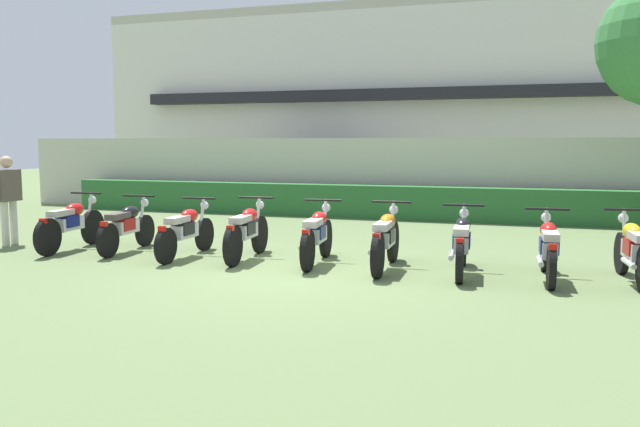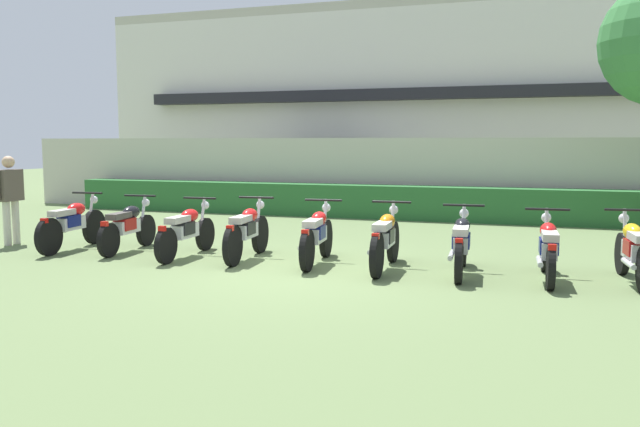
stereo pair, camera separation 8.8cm
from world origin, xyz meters
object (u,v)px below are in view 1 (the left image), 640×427
object	(u,v)px
motorcycle_in_row_1	(127,226)
inspector_person	(8,193)
motorcycle_in_row_4	(317,235)
parked_car	(307,173)
motorcycle_in_row_3	(247,231)
motorcycle_in_row_2	(186,230)
motorcycle_in_row_6	(462,243)
motorcycle_in_row_8	(633,250)
motorcycle_in_row_0	(71,224)
motorcycle_in_row_5	(386,239)
motorcycle_in_row_7	(548,248)

from	to	relation	value
motorcycle_in_row_1	inspector_person	world-z (taller)	inspector_person
motorcycle_in_row_1	motorcycle_in_row_4	distance (m)	3.44
parked_car	motorcycle_in_row_3	size ratio (longest dim) A/B	2.49
parked_car	motorcycle_in_row_2	bearing A→B (deg)	-89.24
motorcycle_in_row_1	motorcycle_in_row_2	bearing A→B (deg)	-101.77
parked_car	motorcycle_in_row_6	bearing A→B (deg)	-65.23
motorcycle_in_row_6	inspector_person	size ratio (longest dim) A/B	1.15
motorcycle_in_row_2	motorcycle_in_row_8	size ratio (longest dim) A/B	1.04
motorcycle_in_row_0	motorcycle_in_row_4	distance (m)	4.47
inspector_person	motorcycle_in_row_5	bearing A→B (deg)	-1.01
motorcycle_in_row_0	motorcycle_in_row_1	size ratio (longest dim) A/B	1.07
motorcycle_in_row_3	inspector_person	bearing A→B (deg)	85.69
motorcycle_in_row_1	motorcycle_in_row_3	xyz separation A→B (m)	(2.26, -0.04, 0.02)
motorcycle_in_row_8	motorcycle_in_row_7	bearing A→B (deg)	91.59
motorcycle_in_row_1	motorcycle_in_row_6	world-z (taller)	motorcycle_in_row_6
motorcycle_in_row_2	motorcycle_in_row_4	distance (m)	2.22
motorcycle_in_row_5	inspector_person	xyz separation A→B (m)	(-6.99, 0.12, 0.49)
inspector_person	motorcycle_in_row_0	bearing A→B (deg)	-4.06
motorcycle_in_row_4	motorcycle_in_row_5	size ratio (longest dim) A/B	0.97
parked_car	motorcycle_in_row_5	size ratio (longest dim) A/B	2.44
motorcycle_in_row_0	motorcycle_in_row_7	distance (m)	7.82
motorcycle_in_row_0	motorcycle_in_row_2	xyz separation A→B (m)	(2.25, -0.00, -0.02)
motorcycle_in_row_8	motorcycle_in_row_3	bearing A→B (deg)	84.29
motorcycle_in_row_7	motorcycle_in_row_8	distance (m)	1.08
motorcycle_in_row_6	motorcycle_in_row_8	distance (m)	2.23
motorcycle_in_row_1	motorcycle_in_row_5	size ratio (longest dim) A/B	0.94
motorcycle_in_row_4	motorcycle_in_row_5	distance (m)	1.11
motorcycle_in_row_8	inspector_person	distance (m)	10.32
motorcycle_in_row_2	motorcycle_in_row_4	bearing A→B (deg)	-89.36
motorcycle_in_row_4	motorcycle_in_row_7	bearing A→B (deg)	-97.46
motorcycle_in_row_1	motorcycle_in_row_7	world-z (taller)	same
motorcycle_in_row_3	parked_car	bearing A→B (deg)	8.78
motorcycle_in_row_4	motorcycle_in_row_8	world-z (taller)	motorcycle_in_row_4
inspector_person	motorcycle_in_row_6	bearing A→B (deg)	-0.83
motorcycle_in_row_0	motorcycle_in_row_4	bearing A→B (deg)	-93.34
motorcycle_in_row_1	motorcycle_in_row_0	bearing A→B (deg)	93.21
motorcycle_in_row_1	motorcycle_in_row_8	world-z (taller)	motorcycle_in_row_8
motorcycle_in_row_6	motorcycle_in_row_7	bearing A→B (deg)	-94.70
motorcycle_in_row_0	motorcycle_in_row_1	distance (m)	1.04
motorcycle_in_row_1	motorcycle_in_row_4	size ratio (longest dim) A/B	0.97
inspector_person	motorcycle_in_row_2	bearing A→B (deg)	-1.62
motorcycle_in_row_1	motorcycle_in_row_7	xyz separation A→B (m)	(6.79, -0.18, 0.00)
motorcycle_in_row_8	motorcycle_in_row_5	bearing A→B (deg)	86.47
motorcycle_in_row_6	parked_car	bearing A→B (deg)	27.26
motorcycle_in_row_3	motorcycle_in_row_5	size ratio (longest dim) A/B	0.98
motorcycle_in_row_1	motorcycle_in_row_2	distance (m)	1.23
motorcycle_in_row_2	inspector_person	xyz separation A→B (m)	(-3.67, 0.10, 0.51)
motorcycle_in_row_3	motorcycle_in_row_0	bearing A→B (deg)	87.50
motorcycle_in_row_6	motorcycle_in_row_7	distance (m)	1.16
motorcycle_in_row_5	motorcycle_in_row_7	size ratio (longest dim) A/B	1.06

